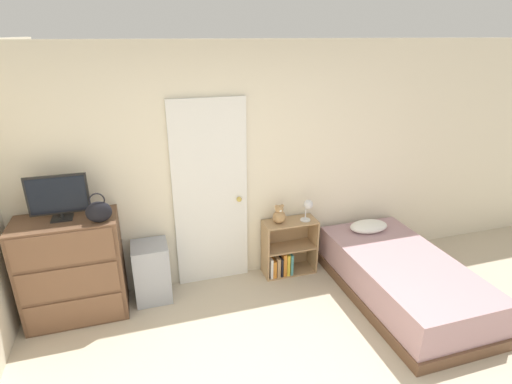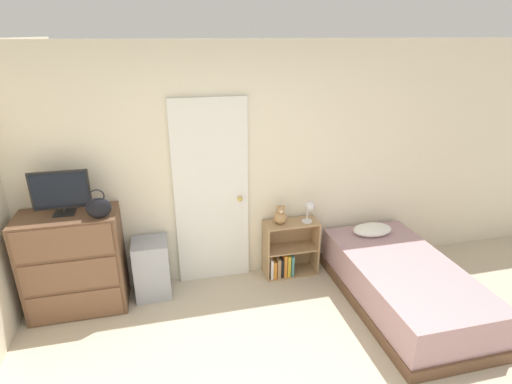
{
  "view_description": "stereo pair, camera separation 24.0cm",
  "coord_description": "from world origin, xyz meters",
  "px_view_note": "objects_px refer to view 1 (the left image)",
  "views": [
    {
      "loc": [
        -0.83,
        -1.69,
        2.59
      ],
      "look_at": [
        0.29,
        1.92,
        1.09
      ],
      "focal_mm": 28.0,
      "sensor_mm": 36.0,
      "label": 1
    },
    {
      "loc": [
        -0.6,
        -1.76,
        2.59
      ],
      "look_at": [
        0.29,
        1.92,
        1.09
      ],
      "focal_mm": 28.0,
      "sensor_mm": 36.0,
      "label": 2
    }
  ],
  "objects_px": {
    "tv": "(58,197)",
    "bookshelf": "(286,252)",
    "handbag": "(99,212)",
    "teddy_bear": "(279,215)",
    "desk_lamp": "(308,206)",
    "bed": "(401,278)",
    "storage_bin": "(152,272)",
    "dresser": "(73,269)"
  },
  "relations": [
    {
      "from": "dresser",
      "to": "bed",
      "type": "bearing_deg",
      "value": -12.36
    },
    {
      "from": "bookshelf",
      "to": "teddy_bear",
      "type": "bearing_deg",
      "value": -178.28
    },
    {
      "from": "storage_bin",
      "to": "bed",
      "type": "height_order",
      "value": "storage_bin"
    },
    {
      "from": "storage_bin",
      "to": "teddy_bear",
      "type": "distance_m",
      "value": 1.47
    },
    {
      "from": "handbag",
      "to": "teddy_bear",
      "type": "height_order",
      "value": "handbag"
    },
    {
      "from": "storage_bin",
      "to": "tv",
      "type": "bearing_deg",
      "value": -177.39
    },
    {
      "from": "dresser",
      "to": "storage_bin",
      "type": "distance_m",
      "value": 0.75
    },
    {
      "from": "bookshelf",
      "to": "desk_lamp",
      "type": "bearing_deg",
      "value": -10.41
    },
    {
      "from": "teddy_bear",
      "to": "bed",
      "type": "height_order",
      "value": "teddy_bear"
    },
    {
      "from": "handbag",
      "to": "bed",
      "type": "bearing_deg",
      "value": -11.01
    },
    {
      "from": "dresser",
      "to": "handbag",
      "type": "bearing_deg",
      "value": -23.62
    },
    {
      "from": "dresser",
      "to": "handbag",
      "type": "height_order",
      "value": "handbag"
    },
    {
      "from": "handbag",
      "to": "bed",
      "type": "height_order",
      "value": "handbag"
    },
    {
      "from": "storage_bin",
      "to": "desk_lamp",
      "type": "distance_m",
      "value": 1.8
    },
    {
      "from": "storage_bin",
      "to": "bookshelf",
      "type": "xyz_separation_m",
      "value": [
        1.49,
        0.04,
        -0.05
      ]
    },
    {
      "from": "bed",
      "to": "bookshelf",
      "type": "bearing_deg",
      "value": 140.41
    },
    {
      "from": "teddy_bear",
      "to": "desk_lamp",
      "type": "xyz_separation_m",
      "value": [
        0.32,
        -0.04,
        0.08
      ]
    },
    {
      "from": "bed",
      "to": "tv",
      "type": "bearing_deg",
      "value": 167.17
    },
    {
      "from": "tv",
      "to": "storage_bin",
      "type": "bearing_deg",
      "value": 2.61
    },
    {
      "from": "handbag",
      "to": "desk_lamp",
      "type": "relative_size",
      "value": 1.12
    },
    {
      "from": "desk_lamp",
      "to": "bookshelf",
      "type": "bearing_deg",
      "value": 169.59
    },
    {
      "from": "storage_bin",
      "to": "bookshelf",
      "type": "relative_size",
      "value": 0.96
    },
    {
      "from": "bookshelf",
      "to": "teddy_bear",
      "type": "relative_size",
      "value": 2.98
    },
    {
      "from": "tv",
      "to": "teddy_bear",
      "type": "height_order",
      "value": "tv"
    },
    {
      "from": "handbag",
      "to": "teddy_bear",
      "type": "bearing_deg",
      "value": 7.79
    },
    {
      "from": "dresser",
      "to": "teddy_bear",
      "type": "bearing_deg",
      "value": 2.8
    },
    {
      "from": "tv",
      "to": "bookshelf",
      "type": "height_order",
      "value": "tv"
    },
    {
      "from": "teddy_bear",
      "to": "bed",
      "type": "distance_m",
      "value": 1.42
    },
    {
      "from": "dresser",
      "to": "desk_lamp",
      "type": "relative_size",
      "value": 4.14
    },
    {
      "from": "storage_bin",
      "to": "bed",
      "type": "bearing_deg",
      "value": -17.11
    },
    {
      "from": "handbag",
      "to": "desk_lamp",
      "type": "distance_m",
      "value": 2.15
    },
    {
      "from": "handbag",
      "to": "desk_lamp",
      "type": "bearing_deg",
      "value": 5.56
    },
    {
      "from": "teddy_bear",
      "to": "bed",
      "type": "relative_size",
      "value": 0.12
    },
    {
      "from": "bookshelf",
      "to": "bed",
      "type": "relative_size",
      "value": 0.34
    },
    {
      "from": "dresser",
      "to": "bookshelf",
      "type": "bearing_deg",
      "value": 2.76
    },
    {
      "from": "handbag",
      "to": "storage_bin",
      "type": "xyz_separation_m",
      "value": [
        0.39,
        0.2,
        -0.82
      ]
    },
    {
      "from": "tv",
      "to": "handbag",
      "type": "bearing_deg",
      "value": -27.22
    },
    {
      "from": "tv",
      "to": "storage_bin",
      "type": "distance_m",
      "value": 1.18
    },
    {
      "from": "handbag",
      "to": "bookshelf",
      "type": "relative_size",
      "value": 0.43
    },
    {
      "from": "tv",
      "to": "storage_bin",
      "type": "relative_size",
      "value": 0.82
    },
    {
      "from": "tv",
      "to": "handbag",
      "type": "xyz_separation_m",
      "value": [
        0.33,
        -0.17,
        -0.12
      ]
    },
    {
      "from": "tv",
      "to": "bookshelf",
      "type": "bearing_deg",
      "value": 2.0
    }
  ]
}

